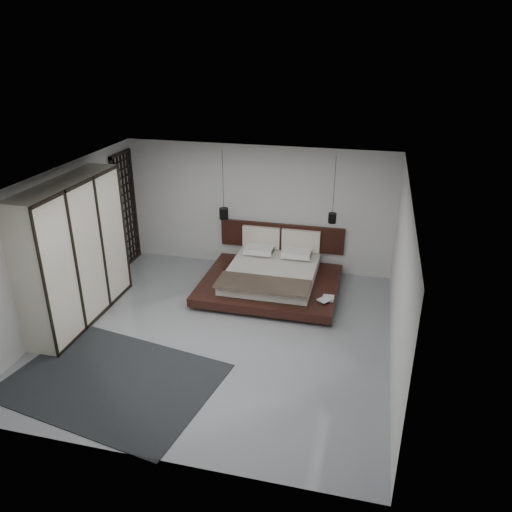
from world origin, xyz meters
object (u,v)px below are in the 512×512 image
(pendant_left, at_px, (224,213))
(pendant_right, at_px, (332,218))
(rug, at_px, (113,381))
(lattice_screen, at_px, (126,210))
(bed, at_px, (271,276))
(wardrobe, at_px, (74,253))

(pendant_left, distance_m, pendant_right, 2.30)
(rug, bearing_deg, lattice_screen, 112.86)
(bed, relative_size, pendant_left, 1.89)
(wardrobe, distance_m, rug, 2.60)
(pendant_left, relative_size, pendant_right, 1.08)
(bed, distance_m, pendant_left, 1.69)
(rug, bearing_deg, wardrobe, 132.00)
(pendant_right, bearing_deg, bed, -158.92)
(pendant_left, xyz_separation_m, wardrobe, (-2.10, -2.39, -0.12))
(wardrobe, bearing_deg, pendant_right, 28.46)
(lattice_screen, distance_m, pendant_right, 4.66)
(lattice_screen, distance_m, wardrobe, 2.50)
(pendant_right, height_order, rug, pendant_right)
(lattice_screen, distance_m, bed, 3.69)
(pendant_left, height_order, wardrobe, pendant_left)
(pendant_right, xyz_separation_m, wardrobe, (-4.40, -2.39, -0.21))
(wardrobe, relative_size, rug, 0.86)
(lattice_screen, relative_size, bed, 0.93)
(pendant_left, xyz_separation_m, rug, (-0.60, -4.05, -1.43))
(bed, height_order, pendant_right, pendant_right)
(bed, xyz_separation_m, pendant_left, (-1.15, 0.44, 1.15))
(lattice_screen, xyz_separation_m, bed, (3.50, -0.54, -1.01))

